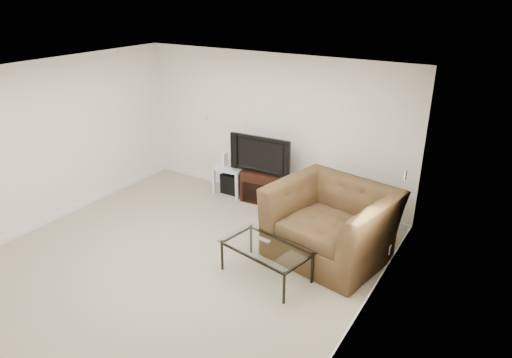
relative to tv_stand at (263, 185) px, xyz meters
The scene contains 18 objects.
floor 2.30m from the tv_stand, 89.66° to the right, with size 5.00×5.00×0.00m, color tan.
ceiling 3.18m from the tv_stand, 89.66° to the right, with size 5.00×5.00×0.00m, color white.
wall_back 0.99m from the tv_stand, 86.45° to the left, with size 5.00×0.02×2.50m, color silver.
wall_left 3.51m from the tv_stand, 137.48° to the right, with size 0.02×5.00×2.50m, color silver.
wall_right 3.53m from the tv_stand, 42.21° to the right, with size 0.02×5.00×2.50m, color silver.
plate_back 1.70m from the tv_stand, behind, with size 0.12×0.02×0.12m, color white.
plate_right_switch 2.77m from the tv_stand, 15.21° to the right, with size 0.02×0.09×0.13m, color white.
plate_right_outlet 2.69m from the tv_stand, 21.39° to the right, with size 0.02×0.08×0.12m, color white.
tv_stand is the anchor object (origin of this frame).
dvd_player 0.19m from the tv_stand, 83.85° to the right, with size 0.34×0.24×0.05m, color black.
television 0.60m from the tv_stand, 83.85° to the right, with size 1.03×0.21×0.64m, color black.
side_table 0.66m from the tv_stand, behind, with size 0.52×0.52×0.50m, color #A5BECD, non-canonical shape.
subwoofer 0.64m from the tv_stand, behind, with size 0.36×0.36×0.36m, color black.
game_console 0.86m from the tv_stand, behind, with size 0.05×0.17×0.23m, color white.
game_case 0.68m from the tv_stand, behind, with size 0.05×0.15×0.20m, color #CC4C4C.
recliner 2.03m from the tv_stand, 31.75° to the right, with size 1.54×1.00×1.35m, color brown.
coffee_table 2.28m from the tv_stand, 58.43° to the right, with size 1.12×0.63×0.44m, color black, non-canonical shape.
remote 2.15m from the tv_stand, 59.13° to the right, with size 0.18×0.05×0.02m, color #B2B2B7.
Camera 1 is at (3.66, -3.96, 3.46)m, focal length 32.00 mm.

